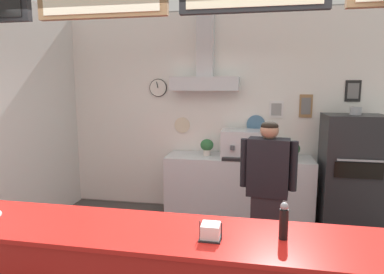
% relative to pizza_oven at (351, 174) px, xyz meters
% --- Properties ---
extents(back_wall_assembly, '(4.86, 2.99, 3.06)m').
position_rel_pizza_oven_xyz_m(back_wall_assembly, '(-1.84, 0.36, 0.84)').
color(back_wall_assembly, gray).
rests_on(back_wall_assembly, ground_plane).
extents(back_prep_counter, '(2.09, 0.62, 0.94)m').
position_rel_pizza_oven_xyz_m(back_prep_counter, '(-1.49, 0.13, -0.33)').
color(back_prep_counter, silver).
rests_on(back_prep_counter, ground_plane).
extents(pizza_oven, '(0.76, 0.64, 1.68)m').
position_rel_pizza_oven_xyz_m(pizza_oven, '(0.00, 0.00, 0.00)').
color(pizza_oven, '#232326').
rests_on(pizza_oven, ground_plane).
extents(shop_worker, '(0.56, 0.27, 1.61)m').
position_rel_pizza_oven_xyz_m(shop_worker, '(-1.13, -1.27, 0.07)').
color(shop_worker, '#232328').
rests_on(shop_worker, ground_plane).
extents(espresso_machine, '(0.55, 0.50, 0.39)m').
position_rel_pizza_oven_xyz_m(espresso_machine, '(-1.46, 0.11, 0.34)').
color(espresso_machine, silver).
rests_on(espresso_machine, back_prep_counter).
extents(potted_oregano, '(0.19, 0.19, 0.25)m').
position_rel_pizza_oven_xyz_m(potted_oregano, '(-1.95, 0.11, 0.29)').
color(potted_oregano, beige).
rests_on(potted_oregano, back_prep_counter).
extents(potted_thyme, '(0.21, 0.21, 0.25)m').
position_rel_pizza_oven_xyz_m(potted_thyme, '(-0.76, 0.09, 0.28)').
color(potted_thyme, '#9E563D').
rests_on(potted_thyme, back_prep_counter).
extents(potted_rosemary, '(0.22, 0.22, 0.24)m').
position_rel_pizza_oven_xyz_m(potted_rosemary, '(-1.14, 0.09, 0.28)').
color(potted_rosemary, '#4C4C51').
rests_on(potted_rosemary, back_prep_counter).
extents(napkin_holder, '(0.14, 0.13, 0.11)m').
position_rel_pizza_oven_xyz_m(napkin_holder, '(-1.52, -2.71, 0.28)').
color(napkin_holder, '#262628').
rests_on(napkin_holder, service_counter).
extents(pepper_grinder, '(0.05, 0.05, 0.23)m').
position_rel_pizza_oven_xyz_m(pepper_grinder, '(-1.09, -2.63, 0.35)').
color(pepper_grinder, black).
rests_on(pepper_grinder, service_counter).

